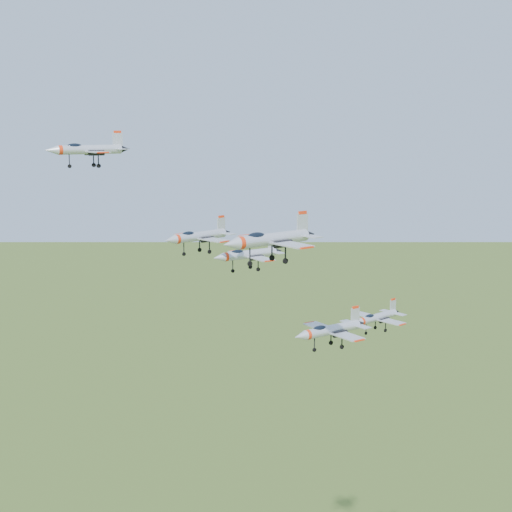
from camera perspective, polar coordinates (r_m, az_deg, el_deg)
jet_lead at (r=103.17m, az=-13.33°, el=8.30°), size 12.15×10.00×3.25m
jet_left_high at (r=95.50m, az=-4.65°, el=1.60°), size 11.37×9.59×3.06m
jet_right_high at (r=83.79m, az=1.13°, el=1.37°), size 13.96×11.60×3.73m
jet_left_low at (r=107.48m, az=-0.67°, el=0.15°), size 12.25×10.06×3.28m
jet_right_low at (r=100.43m, az=5.94°, el=-5.89°), size 12.92×10.67×3.46m
jet_trail at (r=113.07m, az=9.61°, el=-4.86°), size 11.24×9.42×3.01m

